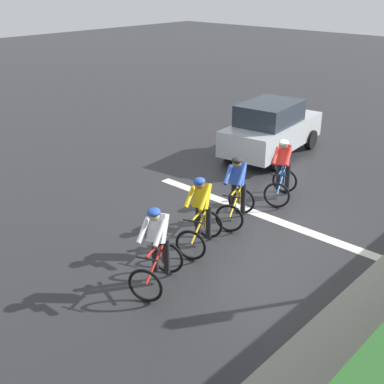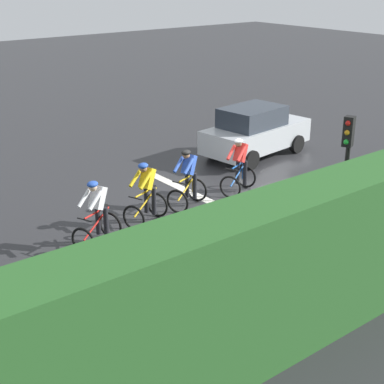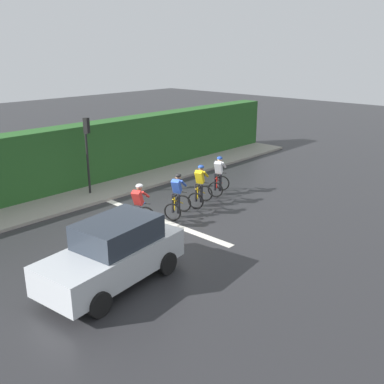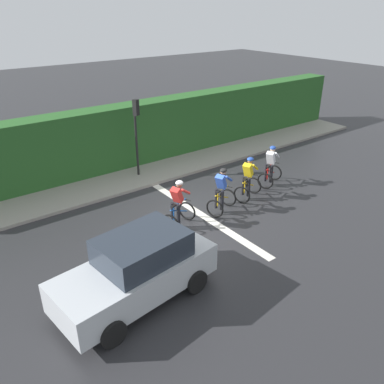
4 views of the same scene
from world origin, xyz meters
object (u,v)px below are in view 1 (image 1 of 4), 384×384
at_px(cyclist_lead, 157,249).
at_px(cyclist_mid, 237,191).
at_px(cyclist_second, 201,214).
at_px(cyclist_fourth, 282,171).
at_px(car_silver, 271,128).

xyz_separation_m(cyclist_lead, cyclist_mid, (0.58, -3.13, 0.00)).
bearing_deg(cyclist_mid, cyclist_second, 97.70).
bearing_deg(cyclist_second, cyclist_fourth, -87.61).
distance_m(cyclist_lead, car_silver, 8.25).
xyz_separation_m(cyclist_mid, car_silver, (2.21, -4.64, 0.08)).
xyz_separation_m(cyclist_second, cyclist_fourth, (0.14, -3.33, 0.00)).
bearing_deg(car_silver, cyclist_mid, 115.43).
bearing_deg(cyclist_lead, cyclist_fourth, -84.09).
bearing_deg(car_silver, cyclist_second, 111.42).
relative_size(cyclist_mid, car_silver, 0.39).
bearing_deg(cyclist_mid, cyclist_fourth, -92.01).
relative_size(cyclist_second, cyclist_fourth, 1.00).
distance_m(cyclist_mid, cyclist_fourth, 1.83).
distance_m(cyclist_lead, cyclist_mid, 3.18).
bearing_deg(cyclist_lead, cyclist_second, -77.07).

